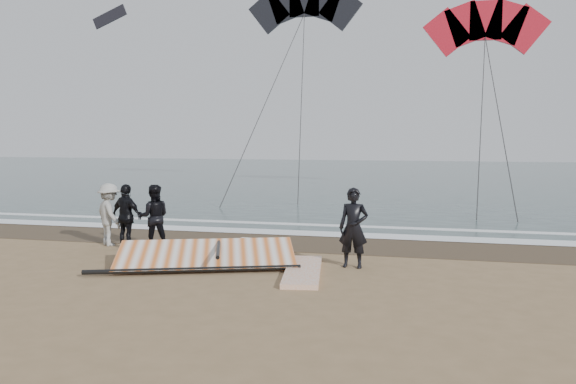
{
  "coord_description": "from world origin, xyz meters",
  "views": [
    {
      "loc": [
        2.28,
        -11.05,
        3.03
      ],
      "look_at": [
        -0.96,
        3.0,
        1.6
      ],
      "focal_mm": 35.0,
      "sensor_mm": 36.0,
      "label": 1
    }
  ],
  "objects_px": {
    "board_cream": "(232,248)",
    "sail_rig": "(206,257)",
    "board_white": "(303,271)",
    "man_main": "(353,228)"
  },
  "relations": [
    {
      "from": "board_cream",
      "to": "sail_rig",
      "type": "relative_size",
      "value": 0.55
    },
    {
      "from": "board_white",
      "to": "board_cream",
      "type": "xyz_separation_m",
      "value": [
        -2.4,
        2.17,
        -0.0
      ]
    },
    {
      "from": "board_white",
      "to": "board_cream",
      "type": "distance_m",
      "value": 3.24
    },
    {
      "from": "board_white",
      "to": "sail_rig",
      "type": "distance_m",
      "value": 2.42
    },
    {
      "from": "man_main",
      "to": "board_white",
      "type": "bearing_deg",
      "value": -135.92
    },
    {
      "from": "man_main",
      "to": "board_white",
      "type": "height_order",
      "value": "man_main"
    },
    {
      "from": "man_main",
      "to": "sail_rig",
      "type": "height_order",
      "value": "man_main"
    },
    {
      "from": "board_white",
      "to": "sail_rig",
      "type": "bearing_deg",
      "value": 165.2
    },
    {
      "from": "sail_rig",
      "to": "board_white",
      "type": "bearing_deg",
      "value": -6.71
    },
    {
      "from": "board_cream",
      "to": "sail_rig",
      "type": "bearing_deg",
      "value": -79.74
    }
  ]
}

